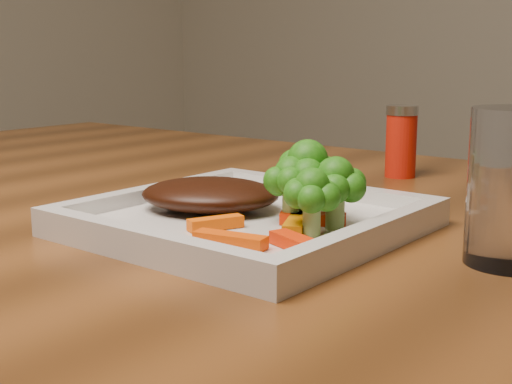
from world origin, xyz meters
The scene contains 13 objects.
plate centered at (0.21, -0.18, 0.76)m, with size 0.27×0.27×0.01m, color silver.
steak centered at (0.16, -0.18, 0.78)m, with size 0.13×0.10×0.03m, color black.
broccoli_0 centered at (0.26, -0.15, 0.80)m, with size 0.07×0.07×0.07m, color #207313, non-canonical shape.
broccoli_1 centered at (0.30, -0.17, 0.79)m, with size 0.06×0.06×0.06m, color #147713, non-canonical shape.
broccoli_2 centered at (0.30, -0.20, 0.79)m, with size 0.05×0.05×0.06m, color #307413, non-canonical shape.
broccoli_3 centered at (0.25, -0.17, 0.79)m, with size 0.06×0.06×0.06m, color #145E0F, non-canonical shape.
carrot_0 centered at (0.26, -0.26, 0.77)m, with size 0.06×0.02×0.01m, color #E14403.
carrot_1 centered at (0.31, -0.24, 0.77)m, with size 0.06×0.02×0.01m, color red.
carrot_2 centered at (0.22, -0.23, 0.77)m, with size 0.05×0.01×0.01m, color #F55604.
carrot_4 centered at (0.24, -0.11, 0.77)m, with size 0.05×0.01×0.01m, color #DF6503.
carrot_5 centered at (0.27, -0.19, 0.77)m, with size 0.06×0.02×0.01m, color #CB6C03.
carrot_6 centered at (0.27, -0.17, 0.77)m, with size 0.06×0.02×0.01m, color red.
spice_shaker centered at (0.19, 0.16, 0.80)m, with size 0.04×0.04×0.09m, color #B7190A.
Camera 1 is at (0.61, -0.67, 0.91)m, focal length 50.00 mm.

